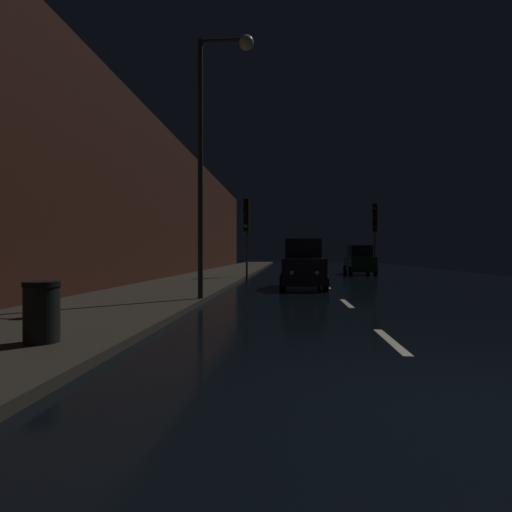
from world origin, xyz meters
name	(u,v)px	position (x,y,z in m)	size (l,w,h in m)	color
ground	(315,276)	(0.00, 24.50, -0.01)	(25.40, 84.00, 0.02)	black
sidewalk_left	(219,275)	(-6.50, 24.50, 0.07)	(4.40, 84.00, 0.15)	#38332B
building_facade_left	(167,207)	(-9.10, 21.00, 4.36)	(0.80, 63.00, 8.71)	#472319
lane_centerline	(322,282)	(0.00, 18.03, 0.01)	(0.16, 36.17, 0.01)	beige
traffic_light_far_right	(375,223)	(4.20, 25.70, 3.60)	(0.35, 0.48, 4.95)	#38383A
traffic_light_far_left	(247,221)	(-4.21, 20.62, 3.42)	(0.37, 0.48, 4.73)	#38383A
streetlamp_overhead	(214,130)	(-3.98, 8.29, 5.24)	(1.70, 0.44, 8.03)	#2D2D30
trash_bin_curbside	(42,312)	(-5.50, 1.78, 0.62)	(0.55, 0.55, 0.93)	black
car_approaching_headlights	(303,266)	(-1.13, 14.32, 0.97)	(1.95, 4.23, 2.13)	black
car_parked_right_far	(360,261)	(3.40, 27.13, 0.96)	(1.93, 4.17, 2.10)	#0F3819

